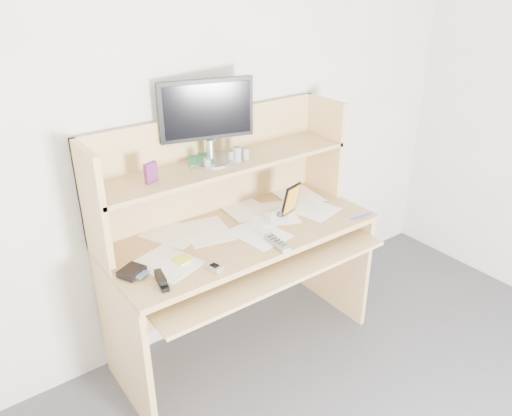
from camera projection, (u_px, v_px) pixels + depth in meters
back_wall at (205, 121)px, 2.55m from camera, size 3.60×0.04×2.50m
desk at (234, 234)px, 2.63m from camera, size 1.40×0.70×1.30m
paper_clutter at (242, 230)px, 2.54m from camera, size 1.32×0.54×0.01m
keyboard at (220, 262)px, 2.43m from camera, size 0.45×0.22×0.03m
tv_remote at (277, 243)px, 2.41m from camera, size 0.06×0.18×0.02m
flip_phone at (213, 266)px, 2.22m from camera, size 0.07×0.10×0.02m
stapler at (162, 279)px, 2.11m from camera, size 0.06×0.14×0.04m
wallet at (132, 272)px, 2.17m from camera, size 0.13×0.12×0.03m
sticky_note_pad at (182, 260)px, 2.29m from camera, size 0.08×0.08×0.01m
digital_camera at (273, 214)px, 2.63m from camera, size 0.10×0.05×0.06m
game_case at (291, 199)px, 2.67m from camera, size 0.12×0.05×0.17m
blue_pen at (362, 216)px, 2.67m from camera, size 0.15×0.02×0.01m
card_box at (151, 173)px, 2.25m from camera, size 0.07×0.04×0.09m
shelf_book at (201, 160)px, 2.50m from camera, size 0.18×0.21×0.02m
chip_stack_a at (207, 163)px, 2.41m from camera, size 0.04×0.04×0.05m
chip_stack_b at (245, 154)px, 2.51m from camera, size 0.05×0.05×0.06m
chip_stack_c at (232, 156)px, 2.49m from camera, size 0.05×0.05×0.06m
chip_stack_d at (237, 155)px, 2.48m from camera, size 0.05×0.05×0.08m
monitor at (207, 119)px, 2.42m from camera, size 0.46×0.24×0.41m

